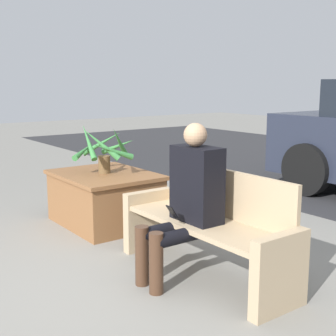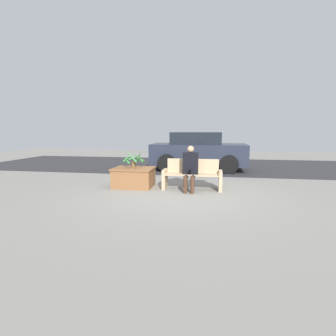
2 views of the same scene
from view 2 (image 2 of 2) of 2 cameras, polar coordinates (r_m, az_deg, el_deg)
The scene contains 7 objects.
ground_plane at distance 6.72m, azimuth 2.63°, elevation -5.80°, with size 30.00×30.00×0.00m, color gray.
road_surface at distance 12.38m, azimuth 5.90°, elevation 0.62°, with size 20.00×6.00×0.01m, color #2D2D30.
bench at distance 7.29m, azimuth 5.30°, elevation -1.53°, with size 1.62×0.49×0.83m.
person_seated at distance 7.08m, azimuth 4.85°, elevation 0.29°, with size 0.41×0.61×1.21m.
planter_box at distance 7.62m, azimuth -7.45°, elevation -1.90°, with size 1.14×0.91×0.56m.
potted_plant at distance 7.54m, azimuth -7.50°, elevation 2.00°, with size 0.64×0.66×0.54m.
parked_car at distance 10.93m, azimuth 6.59°, elevation 3.67°, with size 3.83×1.98×1.55m.
Camera 2 is at (0.79, -6.47, 1.62)m, focal length 28.00 mm.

